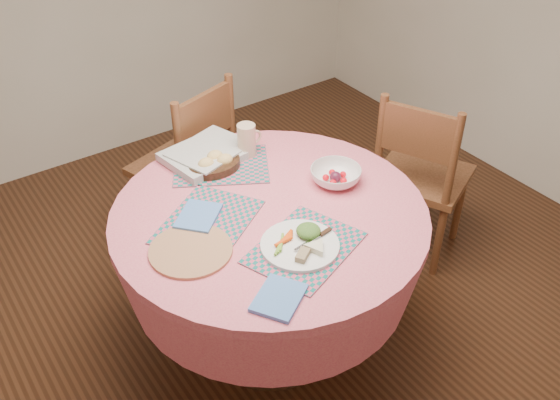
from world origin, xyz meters
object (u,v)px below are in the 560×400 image
(chair_back, at_px, (189,163))
(wicker_trivet, at_px, (191,250))
(dining_table, at_px, (270,249))
(chair_right, at_px, (420,174))
(latte_mug, at_px, (247,140))
(bread_bowl, at_px, (215,163))
(fruit_bowl, at_px, (336,176))
(dinner_plate, at_px, (302,244))

(chair_back, xyz_separation_m, wicker_trivet, (-0.45, -0.88, 0.26))
(dining_table, relative_size, chair_right, 1.32)
(latte_mug, bearing_deg, chair_back, 98.44)
(bread_bowl, bearing_deg, latte_mug, 5.78)
(latte_mug, distance_m, fruit_bowl, 0.43)
(dinner_plate, bearing_deg, chair_right, 19.61)
(dinner_plate, height_order, bread_bowl, bread_bowl)
(dining_table, distance_m, fruit_bowl, 0.40)
(dining_table, relative_size, chair_back, 1.31)
(dining_table, xyz_separation_m, chair_right, (0.97, 0.11, -0.07))
(wicker_trivet, distance_m, bread_bowl, 0.53)
(dining_table, bearing_deg, chair_back, 84.60)
(chair_right, height_order, chair_back, chair_back)
(chair_right, distance_m, latte_mug, 0.94)
(chair_right, bearing_deg, bread_bowl, 50.44)
(chair_back, xyz_separation_m, latte_mug, (0.07, -0.46, 0.33))
(chair_back, height_order, bread_bowl, chair_back)
(bread_bowl, bearing_deg, wicker_trivet, -129.62)
(dining_table, relative_size, bread_bowl, 5.39)
(dining_table, bearing_deg, dinner_plate, -96.53)
(chair_right, relative_size, fruit_bowl, 4.16)
(chair_back, xyz_separation_m, bread_bowl, (-0.11, -0.47, 0.29))
(chair_right, distance_m, wicker_trivet, 1.37)
(dining_table, distance_m, wicker_trivet, 0.42)
(bread_bowl, xyz_separation_m, latte_mug, (0.17, 0.02, 0.05))
(chair_back, relative_size, bread_bowl, 4.13)
(bread_bowl, bearing_deg, dining_table, -85.77)
(bread_bowl, bearing_deg, dinner_plate, -90.13)
(wicker_trivet, bearing_deg, dining_table, 6.02)
(dinner_plate, bearing_deg, latte_mug, 74.58)
(fruit_bowl, bearing_deg, chair_right, 8.98)
(bread_bowl, distance_m, fruit_bowl, 0.51)
(chair_right, relative_size, latte_mug, 6.44)
(chair_back, bearing_deg, dinner_plate, 66.37)
(latte_mug, bearing_deg, bread_bowl, -174.22)
(wicker_trivet, relative_size, fruit_bowl, 1.33)
(latte_mug, relative_size, fruit_bowl, 0.65)
(chair_right, distance_m, fruit_bowl, 0.71)
(chair_right, bearing_deg, chair_back, 25.66)
(chair_back, height_order, latte_mug, chair_back)
(chair_right, height_order, latte_mug, chair_right)
(chair_right, distance_m, bread_bowl, 1.07)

